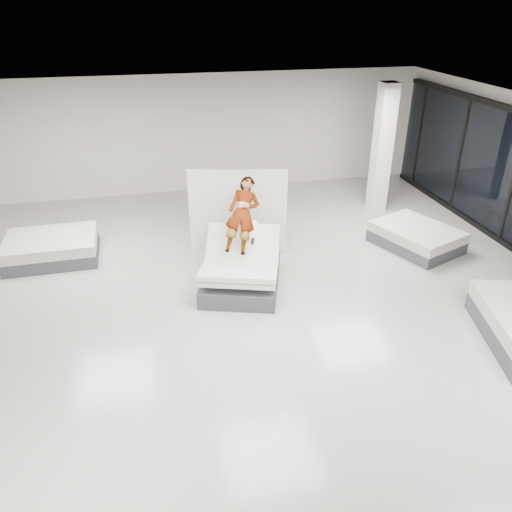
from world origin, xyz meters
name	(u,v)px	position (x,y,z in m)	size (l,w,h in m)	color
room	(272,241)	(0.00, 0.00, 1.60)	(14.00, 14.04, 3.20)	#A29F99
hero_bed	(241,270)	(-0.22, 1.40, 0.35)	(1.90, 2.19, 1.15)	#3E3E43
person	(243,225)	(-0.13, 1.70, 1.15)	(0.56, 0.37, 1.55)	slate
remote	(253,241)	(-0.02, 1.30, 0.99)	(0.05, 0.14, 0.03)	black
divider_panel	(238,213)	(0.00, 2.83, 0.93)	(2.05, 0.09, 1.87)	silver
flat_bed_right_far	(416,237)	(3.89, 2.20, 0.24)	(1.86, 2.10, 0.48)	#3E3E43
flat_bed_left_far	(52,248)	(-3.91, 3.40, 0.25)	(1.87, 1.41, 0.51)	#3E3E43
column	(382,149)	(4.00, 4.50, 1.60)	(0.40, 0.40, 3.20)	silver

